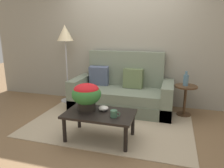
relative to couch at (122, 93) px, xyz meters
The scene contains 11 objects.
ground_plane 0.87m from the couch, 91.05° to the right, with size 14.00×14.00×0.00m, color brown.
wall_back 1.15m from the couch, 91.83° to the left, with size 6.40×0.12×2.76m, color gray.
area_rug 0.86m from the couch, 91.06° to the right, with size 2.70×1.74×0.01m, color tan.
couch is the anchor object (origin of this frame).
coffee_table 1.31m from the couch, 90.40° to the right, with size 1.00×0.60×0.41m.
side_table 1.21m from the couch, ahead, with size 0.41×0.41×0.57m.
floor_lamp 1.63m from the couch, behind, with size 0.34×0.34×1.66m.
potted_plant 1.32m from the couch, 100.04° to the right, with size 0.43×0.43×0.40m.
coffee_mug 1.42m from the couch, 80.57° to the right, with size 0.14×0.09×0.10m.
snack_bowl 1.22m from the couch, 89.21° to the right, with size 0.15×0.15×0.07m.
table_vase 1.24m from the couch, ahead, with size 0.09×0.09×0.27m.
Camera 1 is at (0.98, -3.19, 1.57)m, focal length 34.19 mm.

